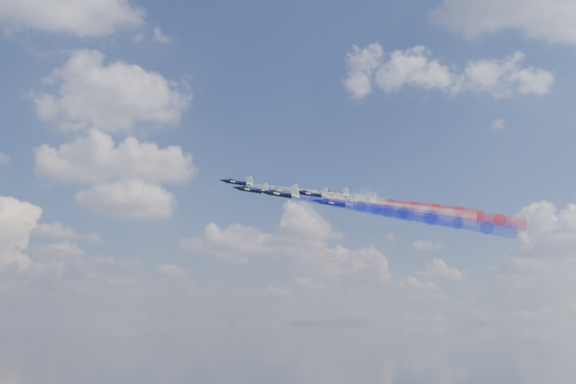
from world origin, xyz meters
name	(u,v)px	position (x,y,z in m)	size (l,w,h in m)	color
jet_lead	(237,183)	(-27.59, 36.39, 163.97)	(8.69, 10.86, 2.90)	black
trail_lead	(315,194)	(-11.74, 19.93, 158.94)	(3.62, 37.20, 3.62)	white
jet_inner_left	(252,190)	(-28.15, 23.50, 159.35)	(8.69, 10.86, 2.90)	black
trail_inner_left	(337,203)	(-12.30, 7.04, 154.32)	(3.62, 37.20, 3.62)	#1720C9
jet_inner_right	(282,191)	(-14.20, 35.81, 162.69)	(8.69, 10.86, 2.90)	black
trail_inner_right	(361,202)	(1.66, 19.36, 157.66)	(3.62, 37.20, 3.62)	red
jet_outer_left	(280,194)	(-26.20, 9.20, 155.76)	(8.69, 10.86, 2.90)	black
trail_outer_left	(375,209)	(-10.35, -7.25, 150.73)	(3.62, 37.20, 3.62)	#1720C9
jet_center_third	(311,194)	(-12.78, 20.17, 158.90)	(8.69, 10.86, 2.90)	black
trail_center_third	(398,207)	(3.07, 3.72, 153.87)	(3.62, 37.20, 3.62)	white
jet_outer_right	(333,194)	(0.37, 32.77, 162.50)	(8.69, 10.86, 2.90)	black
trail_outer_right	(413,205)	(16.22, 16.31, 157.47)	(3.62, 37.20, 3.62)	red
jet_rear_left	(334,203)	(-13.46, 6.47, 154.09)	(8.69, 10.86, 2.90)	black
trail_rear_left	(431,218)	(2.39, -9.98, 149.06)	(3.62, 37.20, 3.62)	#1720C9
jet_rear_right	(359,200)	(-0.07, 17.36, 157.97)	(8.69, 10.86, 2.90)	black
trail_rear_right	(448,213)	(15.78, 0.91, 152.94)	(3.62, 37.20, 3.62)	red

